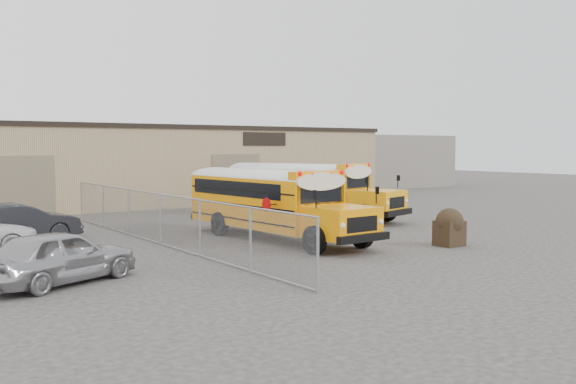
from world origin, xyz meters
TOP-DOWN VIEW (x-y plane):
  - ground at (0.00, 0.00)m, footprint 120.00×120.00m
  - warehouse at (-0.00, 19.99)m, footprint 30.20×10.20m
  - chainlink_fence at (-6.00, 3.00)m, footprint 0.07×18.07m
  - distant_building_right at (24.00, 24.00)m, footprint 10.00×8.00m
  - school_bus_left at (-2.35, 7.55)m, footprint 2.86×9.11m
  - school_bus_right at (1.53, 12.25)m, footprint 4.87×9.40m
  - tarp_bundle at (2.11, -2.86)m, footprint 0.96×0.96m
  - car_silver at (-10.66, -1.52)m, footprint 4.36×3.08m
  - car_dark at (-9.85, 6.68)m, footprint 4.28×1.76m

SIDE VIEW (x-z plane):
  - ground at x=0.00m, z-range 0.00..0.00m
  - tarp_bundle at x=2.11m, z-range 0.02..1.33m
  - car_dark at x=-9.85m, z-range 0.00..1.38m
  - car_silver at x=-10.66m, z-range 0.00..1.38m
  - chainlink_fence at x=-6.00m, z-range 0.00..1.80m
  - school_bus_left at x=-2.35m, z-range 0.21..2.84m
  - school_bus_right at x=1.53m, z-range 0.21..2.89m
  - distant_building_right at x=24.00m, z-range 0.00..4.40m
  - warehouse at x=0.00m, z-range 0.04..4.71m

